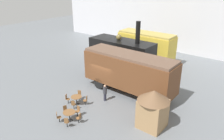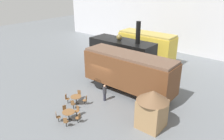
{
  "view_description": "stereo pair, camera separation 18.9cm",
  "coord_description": "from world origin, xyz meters",
  "px_view_note": "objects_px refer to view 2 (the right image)",
  "views": [
    {
      "loc": [
        12.8,
        -15.06,
        10.09
      ],
      "look_at": [
        0.03,
        1.0,
        1.6
      ],
      "focal_mm": 35.0,
      "sensor_mm": 36.0,
      "label": 1
    },
    {
      "loc": [
        12.95,
        -14.94,
        10.09
      ],
      "look_at": [
        0.03,
        1.0,
        1.6
      ],
      "focal_mm": 35.0,
      "sensor_mm": 36.0,
      "label": 2
    }
  ],
  "objects_px": {
    "passenger_coach_vintage": "(147,45)",
    "steam_locomotive": "(122,52)",
    "cafe_chair_0": "(66,121)",
    "cafe_table_near": "(69,113)",
    "visitor_person": "(105,92)",
    "cafe_table_mid": "(76,98)",
    "passenger_coach_wooden": "(129,70)",
    "ticket_kiosk": "(152,107)"
  },
  "relations": [
    {
      "from": "steam_locomotive",
      "to": "cafe_chair_0",
      "type": "bearing_deg",
      "value": -73.85
    },
    {
      "from": "passenger_coach_vintage",
      "to": "passenger_coach_wooden",
      "type": "height_order",
      "value": "passenger_coach_vintage"
    },
    {
      "from": "cafe_table_mid",
      "to": "visitor_person",
      "type": "bearing_deg",
      "value": 53.02
    },
    {
      "from": "cafe_table_mid",
      "to": "visitor_person",
      "type": "distance_m",
      "value": 2.56
    },
    {
      "from": "steam_locomotive",
      "to": "cafe_chair_0",
      "type": "distance_m",
      "value": 11.78
    },
    {
      "from": "passenger_coach_wooden",
      "to": "ticket_kiosk",
      "type": "bearing_deg",
      "value": -37.19
    },
    {
      "from": "steam_locomotive",
      "to": "cafe_table_mid",
      "type": "xyz_separation_m",
      "value": [
        1.37,
        -8.46,
        -1.75
      ]
    },
    {
      "from": "cafe_table_mid",
      "to": "cafe_chair_0",
      "type": "distance_m",
      "value": 3.29
    },
    {
      "from": "passenger_coach_vintage",
      "to": "passenger_coach_wooden",
      "type": "relative_size",
      "value": 0.8
    },
    {
      "from": "cafe_table_near",
      "to": "visitor_person",
      "type": "xyz_separation_m",
      "value": [
        0.15,
        4.05,
        0.2
      ]
    },
    {
      "from": "passenger_coach_wooden",
      "to": "cafe_table_near",
      "type": "relative_size",
      "value": 9.37
    },
    {
      "from": "passenger_coach_vintage",
      "to": "ticket_kiosk",
      "type": "relative_size",
      "value": 2.39
    },
    {
      "from": "passenger_coach_vintage",
      "to": "cafe_table_mid",
      "type": "bearing_deg",
      "value": -87.12
    },
    {
      "from": "steam_locomotive",
      "to": "ticket_kiosk",
      "type": "height_order",
      "value": "steam_locomotive"
    },
    {
      "from": "cafe_table_near",
      "to": "ticket_kiosk",
      "type": "relative_size",
      "value": 0.32
    },
    {
      "from": "cafe_table_near",
      "to": "cafe_chair_0",
      "type": "height_order",
      "value": "cafe_chair_0"
    },
    {
      "from": "cafe_table_mid",
      "to": "ticket_kiosk",
      "type": "height_order",
      "value": "ticket_kiosk"
    },
    {
      "from": "passenger_coach_wooden",
      "to": "ticket_kiosk",
      "type": "distance_m",
      "value": 5.57
    },
    {
      "from": "passenger_coach_wooden",
      "to": "cafe_table_near",
      "type": "distance_m",
      "value": 6.92
    },
    {
      "from": "passenger_coach_vintage",
      "to": "visitor_person",
      "type": "xyz_separation_m",
      "value": [
        2.18,
        -10.74,
        -1.52
      ]
    },
    {
      "from": "passenger_coach_vintage",
      "to": "cafe_chair_0",
      "type": "bearing_deg",
      "value": -80.81
    },
    {
      "from": "steam_locomotive",
      "to": "cafe_table_near",
      "type": "relative_size",
      "value": 7.97
    },
    {
      "from": "cafe_chair_0",
      "to": "visitor_person",
      "type": "xyz_separation_m",
      "value": [
        -0.33,
        4.75,
        0.33
      ]
    },
    {
      "from": "passenger_coach_vintage",
      "to": "cafe_chair_0",
      "type": "xyz_separation_m",
      "value": [
        2.51,
        -15.49,
        -1.85
      ]
    },
    {
      "from": "steam_locomotive",
      "to": "cafe_table_mid",
      "type": "bearing_deg",
      "value": -80.8
    },
    {
      "from": "cafe_chair_0",
      "to": "passenger_coach_wooden",
      "type": "bearing_deg",
      "value": -37.63
    },
    {
      "from": "passenger_coach_vintage",
      "to": "passenger_coach_wooden",
      "type": "xyz_separation_m",
      "value": [
        2.9,
        -8.12,
        -0.07
      ]
    },
    {
      "from": "cafe_table_near",
      "to": "ticket_kiosk",
      "type": "height_order",
      "value": "ticket_kiosk"
    },
    {
      "from": "cafe_table_mid",
      "to": "steam_locomotive",
      "type": "bearing_deg",
      "value": 99.2
    },
    {
      "from": "steam_locomotive",
      "to": "cafe_chair_0",
      "type": "xyz_separation_m",
      "value": [
        3.23,
        -11.17,
        -1.85
      ]
    },
    {
      "from": "passenger_coach_wooden",
      "to": "cafe_chair_0",
      "type": "xyz_separation_m",
      "value": [
        -0.4,
        -7.36,
        -1.79
      ]
    },
    {
      "from": "visitor_person",
      "to": "ticket_kiosk",
      "type": "bearing_deg",
      "value": -8.14
    },
    {
      "from": "passenger_coach_wooden",
      "to": "cafe_chair_0",
      "type": "distance_m",
      "value": 7.58
    },
    {
      "from": "cafe_table_mid",
      "to": "visitor_person",
      "type": "xyz_separation_m",
      "value": [
        1.53,
        2.04,
        0.23
      ]
    },
    {
      "from": "passenger_coach_vintage",
      "to": "steam_locomotive",
      "type": "height_order",
      "value": "steam_locomotive"
    },
    {
      "from": "passenger_coach_wooden",
      "to": "ticket_kiosk",
      "type": "relative_size",
      "value": 3.01
    },
    {
      "from": "cafe_chair_0",
      "to": "passenger_coach_vintage",
      "type": "bearing_deg",
      "value": -25.36
    },
    {
      "from": "steam_locomotive",
      "to": "cafe_table_mid",
      "type": "relative_size",
      "value": 8.12
    },
    {
      "from": "cafe_table_mid",
      "to": "passenger_coach_vintage",
      "type": "bearing_deg",
      "value": 92.88
    },
    {
      "from": "cafe_table_near",
      "to": "cafe_table_mid",
      "type": "distance_m",
      "value": 2.44
    },
    {
      "from": "passenger_coach_vintage",
      "to": "ticket_kiosk",
      "type": "bearing_deg",
      "value": -57.48
    },
    {
      "from": "passenger_coach_vintage",
      "to": "cafe_table_mid",
      "type": "height_order",
      "value": "passenger_coach_vintage"
    }
  ]
}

